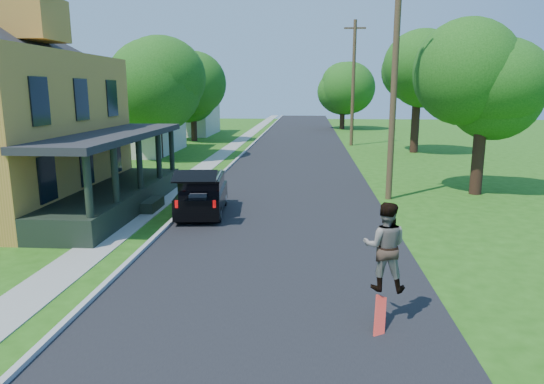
# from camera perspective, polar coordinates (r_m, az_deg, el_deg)

# --- Properties ---
(ground) EXTENTS (140.00, 140.00, 0.00)m
(ground) POSITION_cam_1_polar(r_m,az_deg,el_deg) (13.54, 0.22, -8.71)
(ground) COLOR #245511
(ground) RESTS_ON ground
(street) EXTENTS (8.00, 120.00, 0.02)m
(street) POSITION_cam_1_polar(r_m,az_deg,el_deg) (32.99, 2.72, 3.60)
(street) COLOR black
(street) RESTS_ON ground
(curb) EXTENTS (0.15, 120.00, 0.12)m
(curb) POSITION_cam_1_polar(r_m,az_deg,el_deg) (33.35, -4.27, 3.67)
(curb) COLOR #A0A09B
(curb) RESTS_ON ground
(sidewalk) EXTENTS (1.30, 120.00, 0.03)m
(sidewalk) POSITION_cam_1_polar(r_m,az_deg,el_deg) (33.62, -6.89, 3.68)
(sidewalk) COLOR gray
(sidewalk) RESTS_ON ground
(front_walk) EXTENTS (6.50, 1.20, 0.03)m
(front_walk) POSITION_cam_1_polar(r_m,az_deg,el_deg) (21.87, -24.22, -1.74)
(front_walk) COLOR gray
(front_walk) RESTS_ON ground
(neighbor_house_mid) EXTENTS (12.78, 12.78, 8.30)m
(neighbor_house_mid) POSITION_cam_1_polar(r_m,az_deg,el_deg) (39.37, -17.44, 10.54)
(neighbor_house_mid) COLOR beige
(neighbor_house_mid) RESTS_ON ground
(neighbor_house_far) EXTENTS (12.78, 12.78, 8.30)m
(neighbor_house_far) POSITION_cam_1_polar(r_m,az_deg,el_deg) (54.57, -11.19, 11.09)
(neighbor_house_far) COLOR beige
(neighbor_house_far) RESTS_ON ground
(black_suv) EXTENTS (2.02, 4.43, 2.01)m
(black_suv) POSITION_cam_1_polar(r_m,az_deg,el_deg) (19.08, -8.20, -0.31)
(black_suv) COLOR black
(black_suv) RESTS_ON ground
(skateboarder) EXTENTS (0.99, 0.82, 1.86)m
(skateboarder) POSITION_cam_1_polar(r_m,az_deg,el_deg) (10.26, 13.14, -6.24)
(skateboarder) COLOR black
(skateboarder) RESTS_ON ground
(skateboard) EXTENTS (0.34, 0.71, 0.73)m
(skateboard) POSITION_cam_1_polar(r_m,az_deg,el_deg) (10.36, 12.59, -14.27)
(skateboard) COLOR red
(skateboard) RESTS_ON ground
(tree_left_mid) EXTENTS (6.89, 6.93, 9.07)m
(tree_left_mid) POSITION_cam_1_polar(r_m,az_deg,el_deg) (35.43, -13.60, 13.11)
(tree_left_mid) COLOR black
(tree_left_mid) RESTS_ON ground
(tree_left_far) EXTENTS (6.16, 6.16, 8.32)m
(tree_left_far) POSITION_cam_1_polar(r_m,az_deg,el_deg) (46.84, -9.36, 12.36)
(tree_left_far) COLOR black
(tree_left_far) RESTS_ON ground
(tree_right_near) EXTENTS (6.21, 5.85, 7.83)m
(tree_right_near) POSITION_cam_1_polar(r_m,az_deg,el_deg) (24.12, 23.65, 12.14)
(tree_right_near) COLOR black
(tree_right_near) RESTS_ON ground
(tree_right_mid) EXTENTS (6.85, 6.52, 9.51)m
(tree_right_mid) POSITION_cam_1_polar(r_m,az_deg,el_deg) (39.23, 16.78, 13.76)
(tree_right_mid) COLOR black
(tree_right_mid) RESTS_ON ground
(tree_right_far) EXTENTS (6.32, 6.23, 8.92)m
(tree_right_far) POSITION_cam_1_polar(r_m,az_deg,el_deg) (60.92, 8.34, 12.53)
(tree_right_far) COLOR black
(tree_right_far) RESTS_ON ground
(utility_pole_near) EXTENTS (1.68, 0.29, 9.53)m
(utility_pole_near) POSITION_cam_1_polar(r_m,az_deg,el_deg) (21.74, 14.16, 11.95)
(utility_pole_near) COLOR #463120
(utility_pole_near) RESTS_ON ground
(utility_pole_far) EXTENTS (1.83, 0.31, 10.53)m
(utility_pole_far) POSITION_cam_1_polar(r_m,az_deg,el_deg) (43.06, 9.54, 12.64)
(utility_pole_far) COLOR #463120
(utility_pole_far) RESTS_ON ground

